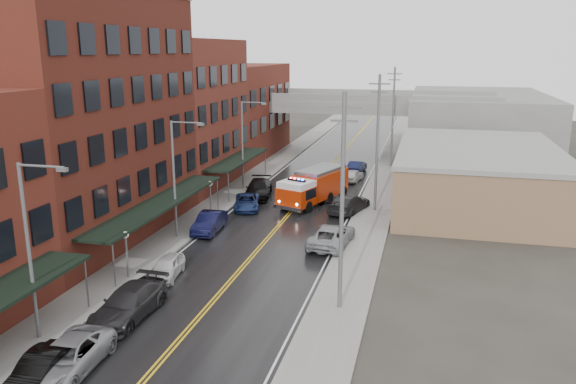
# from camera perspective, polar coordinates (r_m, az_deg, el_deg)

# --- Properties ---
(road) EXTENTS (11.00, 160.00, 0.02)m
(road) POSITION_cam_1_polar(r_m,az_deg,el_deg) (47.12, -0.56, -3.01)
(road) COLOR black
(road) RESTS_ON ground
(sidewalk_left) EXTENTS (3.00, 160.00, 0.15)m
(sidewalk_left) POSITION_cam_1_polar(r_m,az_deg,el_deg) (49.38, -8.80, -2.29)
(sidewalk_left) COLOR slate
(sidewalk_left) RESTS_ON ground
(sidewalk_right) EXTENTS (3.00, 160.00, 0.15)m
(sidewalk_right) POSITION_cam_1_polar(r_m,az_deg,el_deg) (45.88, 8.31, -3.57)
(sidewalk_right) COLOR slate
(sidewalk_right) RESTS_ON ground
(curb_left) EXTENTS (0.30, 160.00, 0.15)m
(curb_left) POSITION_cam_1_polar(r_m,az_deg,el_deg) (48.77, -7.01, -2.44)
(curb_left) COLOR gray
(curb_left) RESTS_ON ground
(curb_right) EXTENTS (0.30, 160.00, 0.15)m
(curb_right) POSITION_cam_1_polar(r_m,az_deg,el_deg) (46.06, 6.26, -3.43)
(curb_right) COLOR gray
(curb_right) RESTS_ON ground
(brick_building_b) EXTENTS (9.00, 20.00, 18.00)m
(brick_building_b) POSITION_cam_1_polar(r_m,az_deg,el_deg) (44.36, -20.01, 6.93)
(brick_building_b) COLOR #511F15
(brick_building_b) RESTS_ON ground
(brick_building_c) EXTENTS (9.00, 15.00, 15.00)m
(brick_building_c) POSITION_cam_1_polar(r_m,az_deg,el_deg) (59.74, -10.52, 7.80)
(brick_building_c) COLOR maroon
(brick_building_c) RESTS_ON ground
(brick_building_far) EXTENTS (9.00, 20.00, 12.00)m
(brick_building_far) POSITION_cam_1_polar(r_m,az_deg,el_deg) (76.07, -4.99, 8.21)
(brick_building_far) COLOR #5F2918
(brick_building_far) RESTS_ON ground
(tan_building) EXTENTS (14.00, 22.00, 5.00)m
(tan_building) POSITION_cam_1_polar(r_m,az_deg,el_deg) (54.93, 18.57, 1.43)
(tan_building) COLOR brown
(tan_building) RESTS_ON ground
(right_far_block) EXTENTS (18.00, 30.00, 8.00)m
(right_far_block) POSITION_cam_1_polar(r_m,az_deg,el_deg) (84.36, 18.61, 6.76)
(right_far_block) COLOR slate
(right_far_block) RESTS_ON ground
(awning_1) EXTENTS (2.60, 18.00, 3.09)m
(awning_1) POSITION_cam_1_polar(r_m,az_deg,el_deg) (42.57, -12.81, -1.11)
(awning_1) COLOR black
(awning_1) RESTS_ON ground
(awning_2) EXTENTS (2.60, 13.00, 3.09)m
(awning_2) POSITION_cam_1_polar(r_m,az_deg,el_deg) (58.27, -5.10, 3.33)
(awning_2) COLOR black
(awning_2) RESTS_ON ground
(globe_lamp_1) EXTENTS (0.44, 0.44, 3.12)m
(globe_lamp_1) POSITION_cam_1_polar(r_m,az_deg,el_deg) (36.41, -16.14, -5.09)
(globe_lamp_1) COLOR #59595B
(globe_lamp_1) RESTS_ON ground
(globe_lamp_2) EXTENTS (0.44, 0.44, 3.12)m
(globe_lamp_2) POSITION_cam_1_polar(r_m,az_deg,el_deg) (48.45, -7.91, 0.16)
(globe_lamp_2) COLOR #59595B
(globe_lamp_2) RESTS_ON ground
(street_lamp_0) EXTENTS (2.64, 0.22, 9.00)m
(street_lamp_0) POSITION_cam_1_polar(r_m,az_deg,el_deg) (29.38, -24.55, -4.61)
(street_lamp_0) COLOR #59595B
(street_lamp_0) RESTS_ON ground
(street_lamp_1) EXTENTS (2.64, 0.22, 9.00)m
(street_lamp_1) POSITION_cam_1_polar(r_m,az_deg,el_deg) (42.51, -11.23, 2.01)
(street_lamp_1) COLOR #59595B
(street_lamp_1) RESTS_ON ground
(street_lamp_2) EXTENTS (2.64, 0.22, 9.00)m
(street_lamp_2) POSITION_cam_1_polar(r_m,az_deg,el_deg) (57.13, -4.42, 5.36)
(street_lamp_2) COLOR #59595B
(street_lamp_2) RESTS_ON ground
(utility_pole_0) EXTENTS (1.80, 0.24, 12.00)m
(utility_pole_0) POSITION_cam_1_polar(r_m,az_deg,el_deg) (29.84, 5.52, -0.81)
(utility_pole_0) COLOR #59595B
(utility_pole_0) RESTS_ON ground
(utility_pole_1) EXTENTS (1.80, 0.24, 12.00)m
(utility_pole_1) POSITION_cam_1_polar(r_m,az_deg,el_deg) (49.30, 9.07, 5.11)
(utility_pole_1) COLOR #59595B
(utility_pole_1) RESTS_ON ground
(utility_pole_2) EXTENTS (1.80, 0.24, 12.00)m
(utility_pole_2) POSITION_cam_1_polar(r_m,az_deg,el_deg) (69.07, 10.61, 7.66)
(utility_pole_2) COLOR #59595B
(utility_pole_2) RESTS_ON ground
(overpass) EXTENTS (40.00, 10.00, 7.50)m
(overpass) POSITION_cam_1_polar(r_m,az_deg,el_deg) (76.78, 5.53, 8.25)
(overpass) COLOR slate
(overpass) RESTS_ON ground
(fire_truck) EXTENTS (5.62, 9.09, 3.17)m
(fire_truck) POSITION_cam_1_polar(r_m,az_deg,el_deg) (52.20, 2.60, 0.64)
(fire_truck) COLOR #AD2707
(fire_truck) RESTS_ON ground
(parked_car_left_1) EXTENTS (1.88, 4.34, 1.39)m
(parked_car_left_1) POSITION_cam_1_polar(r_m,az_deg,el_deg) (27.43, -23.87, -16.20)
(parked_car_left_1) COLOR black
(parked_car_left_1) RESTS_ON ground
(parked_car_left_2) EXTENTS (2.72, 5.41, 1.47)m
(parked_car_left_2) POSITION_cam_1_polar(r_m,az_deg,el_deg) (27.85, -21.51, -15.38)
(parked_car_left_2) COLOR gray
(parked_car_left_2) RESTS_ON ground
(parked_car_left_3) EXTENTS (2.48, 5.72, 1.64)m
(parked_car_left_3) POSITION_cam_1_polar(r_m,az_deg,el_deg) (31.90, -15.85, -10.80)
(parked_car_left_3) COLOR black
(parked_car_left_3) RESTS_ON ground
(parked_car_left_4) EXTENTS (2.09, 4.09, 1.33)m
(parked_car_left_4) POSITION_cam_1_polar(r_m,az_deg,el_deg) (36.59, -12.22, -7.49)
(parked_car_left_4) COLOR silver
(parked_car_left_4) RESTS_ON ground
(parked_car_left_5) EXTENTS (1.91, 4.80, 1.55)m
(parked_car_left_5) POSITION_cam_1_polar(r_m,az_deg,el_deg) (44.77, -7.98, -3.07)
(parked_car_left_5) COLOR black
(parked_car_left_5) RESTS_ON ground
(parked_car_left_6) EXTENTS (3.39, 5.17, 1.32)m
(parked_car_left_6) POSITION_cam_1_polar(r_m,az_deg,el_deg) (50.71, -4.20, -1.02)
(parked_car_left_6) COLOR navy
(parked_car_left_6) RESTS_ON ground
(parked_car_left_7) EXTENTS (3.30, 6.08, 1.67)m
(parked_car_left_7) POSITION_cam_1_polar(r_m,az_deg,el_deg) (54.68, -3.03, 0.33)
(parked_car_left_7) COLOR black
(parked_car_left_7) RESTS_ON ground
(parked_car_right_0) EXTENTS (3.13, 5.89, 1.58)m
(parked_car_right_0) POSITION_cam_1_polar(r_m,az_deg,el_deg) (41.33, 4.45, -4.45)
(parked_car_right_0) COLOR gray
(parked_car_right_0) RESTS_ON ground
(parked_car_right_1) EXTENTS (3.69, 5.94, 1.61)m
(parked_car_right_1) POSITION_cam_1_polar(r_m,az_deg,el_deg) (49.93, 6.22, -1.15)
(parked_car_right_1) COLOR #252628
(parked_car_right_1) RESTS_ON ground
(parked_car_right_2) EXTENTS (2.18, 4.13, 1.34)m
(parked_car_right_2) POSITION_cam_1_polar(r_m,az_deg,el_deg) (61.66, 6.63, 1.70)
(parked_car_right_2) COLOR silver
(parked_car_right_2) RESTS_ON ground
(parked_car_right_3) EXTENTS (1.93, 4.47, 1.43)m
(parked_car_right_3) POSITION_cam_1_polar(r_m,az_deg,el_deg) (65.98, 7.02, 2.57)
(parked_car_right_3) COLOR #0E1333
(parked_car_right_3) RESTS_ON ground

